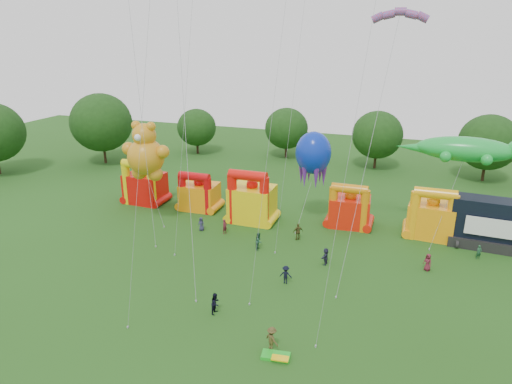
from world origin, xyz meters
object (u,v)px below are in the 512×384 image
(stage_trailer, at_px, (493,225))
(gecko_kite, at_px, (455,179))
(spectator_4, at_px, (298,232))
(spectator_0, at_px, (201,224))
(bouncy_castle_0, at_px, (144,186))
(teddy_bear_kite, at_px, (146,157))
(bouncy_castle_2, at_px, (251,201))
(octopus_kite, at_px, (311,166))

(stage_trailer, height_order, gecko_kite, gecko_kite)
(stage_trailer, relative_size, spectator_4, 4.47)
(stage_trailer, distance_m, spectator_0, 31.56)
(bouncy_castle_0, height_order, teddy_bear_kite, teddy_bear_kite)
(bouncy_castle_0, bearing_deg, bouncy_castle_2, -5.21)
(octopus_kite, bearing_deg, stage_trailer, 0.11)
(bouncy_castle_2, distance_m, stage_trailer, 26.42)
(teddy_bear_kite, distance_m, octopus_kite, 18.86)
(octopus_kite, bearing_deg, bouncy_castle_0, -179.45)
(bouncy_castle_2, xyz_separation_m, stage_trailer, (26.36, 1.68, 0.03))
(teddy_bear_kite, distance_m, spectator_4, 19.09)
(bouncy_castle_2, bearing_deg, teddy_bear_kite, -156.76)
(teddy_bear_kite, distance_m, gecko_kite, 33.91)
(stage_trailer, xyz_separation_m, spectator_4, (-19.76, -5.00, -1.62))
(bouncy_castle_2, height_order, gecko_kite, gecko_kite)
(gecko_kite, xyz_separation_m, spectator_4, (-15.53, -5.79, -5.99))
(stage_trailer, bearing_deg, spectator_0, -168.64)
(spectator_4, bearing_deg, bouncy_castle_0, -46.77)
(bouncy_castle_2, distance_m, gecko_kite, 22.70)
(stage_trailer, xyz_separation_m, gecko_kite, (-4.23, 0.79, 4.38))
(spectator_4, bearing_deg, teddy_bear_kite, -30.20)
(bouncy_castle_0, relative_size, bouncy_castle_2, 0.92)
(bouncy_castle_0, relative_size, stage_trailer, 0.72)
(bouncy_castle_0, bearing_deg, stage_trailer, 0.34)
(bouncy_castle_0, xyz_separation_m, gecko_kite, (37.83, 1.04, 4.61))
(octopus_kite, xyz_separation_m, spectator_4, (-0.14, -4.96, -6.19))
(spectator_0, bearing_deg, bouncy_castle_2, 44.65)
(stage_trailer, height_order, teddy_bear_kite, teddy_bear_kite)
(bouncy_castle_2, relative_size, spectator_4, 3.51)
(gecko_kite, bearing_deg, octopus_kite, -176.92)
(teddy_bear_kite, xyz_separation_m, spectator_0, (6.45, 0.19, -7.45))
(stage_trailer, height_order, spectator_4, stage_trailer)
(bouncy_castle_0, bearing_deg, spectator_4, -12.02)
(bouncy_castle_2, xyz_separation_m, octopus_kite, (6.74, 1.65, 4.60))
(gecko_kite, xyz_separation_m, spectator_0, (-26.66, -7.00, -6.15))
(bouncy_castle_2, relative_size, teddy_bear_kite, 0.54)
(bouncy_castle_0, xyz_separation_m, spectator_0, (11.17, -5.96, -1.54))
(stage_trailer, height_order, octopus_kite, octopus_kite)
(spectator_4, bearing_deg, stage_trailer, 159.44)
(octopus_kite, bearing_deg, spectator_0, -151.30)
(teddy_bear_kite, distance_m, spectator_0, 9.85)
(stage_trailer, relative_size, spectator_0, 5.33)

